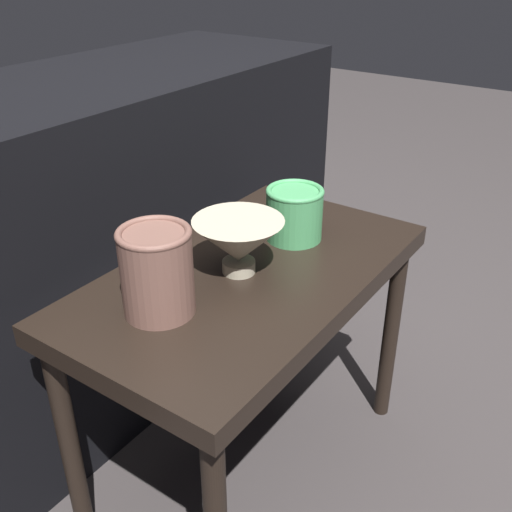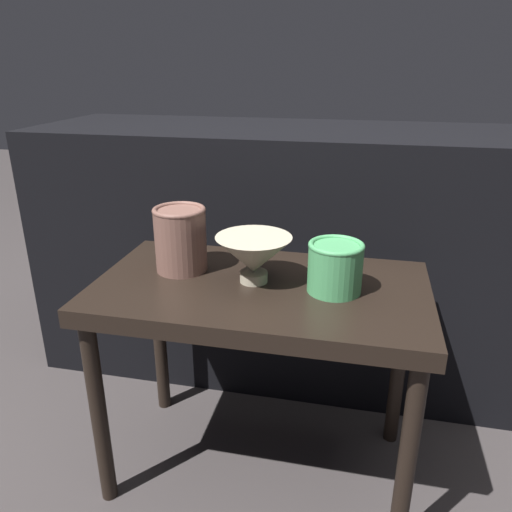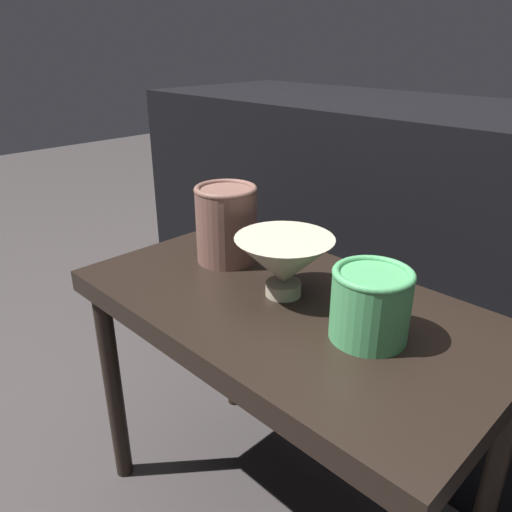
% 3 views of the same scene
% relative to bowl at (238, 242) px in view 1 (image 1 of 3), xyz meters
% --- Properties ---
extents(ground_plane, '(8.00, 8.00, 0.00)m').
position_rel_bowl_xyz_m(ground_plane, '(0.02, -0.01, -0.57)').
color(ground_plane, '#383333').
extents(table, '(0.73, 0.41, 0.51)m').
position_rel_bowl_xyz_m(table, '(0.02, -0.01, -0.12)').
color(table, black).
rests_on(table, ground_plane).
extents(couch_backdrop, '(1.58, 0.50, 0.78)m').
position_rel_bowl_xyz_m(couch_backdrop, '(0.02, 0.51, -0.18)').
color(couch_backdrop, black).
rests_on(couch_backdrop, ground_plane).
extents(bowl, '(0.17, 0.17, 0.10)m').
position_rel_bowl_xyz_m(bowl, '(0.00, 0.00, 0.00)').
color(bowl, '#B2A88E').
rests_on(bowl, table).
extents(vase_textured_left, '(0.12, 0.12, 0.15)m').
position_rel_bowl_xyz_m(vase_textured_left, '(-0.18, 0.03, 0.02)').
color(vase_textured_left, brown).
rests_on(vase_textured_left, table).
extents(vase_colorful_right, '(0.12, 0.12, 0.11)m').
position_rel_bowl_xyz_m(vase_colorful_right, '(0.18, -0.01, -0.01)').
color(vase_colorful_right, '#47995B').
rests_on(vase_colorful_right, table).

